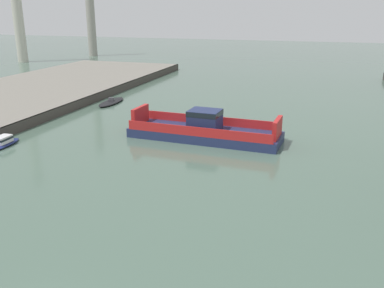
% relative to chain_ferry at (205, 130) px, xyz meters
% --- Properties ---
extents(chain_ferry, '(18.77, 6.59, 3.61)m').
position_rel_chain_ferry_xyz_m(chain_ferry, '(0.00, 0.00, 0.00)').
color(chain_ferry, navy).
rests_on(chain_ferry, ground).
extents(moored_boat_far_left, '(2.10, 6.01, 1.16)m').
position_rel_chain_ferry_xyz_m(moored_boat_far_left, '(-21.52, -10.08, -0.67)').
color(moored_boat_far_left, navy).
rests_on(moored_boat_far_left, ground).
extents(moored_boat_far_right, '(2.89, 8.00, 0.97)m').
position_rel_chain_ferry_xyz_m(moored_boat_far_right, '(-20.60, 14.67, -0.86)').
color(moored_boat_far_right, black).
rests_on(moored_boat_far_right, ground).
extents(smokestack_distant_b, '(2.99, 2.99, 33.31)m').
position_rel_chain_ferry_xyz_m(smokestack_distant_b, '(-61.62, 78.95, 16.58)').
color(smokestack_distant_b, '#9E998E').
rests_on(smokestack_distant_b, ground).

